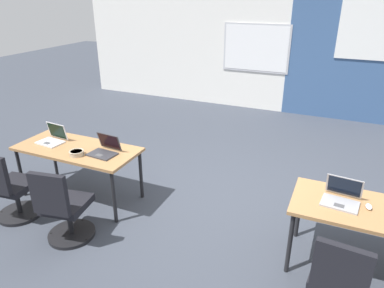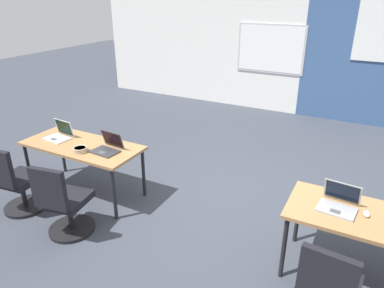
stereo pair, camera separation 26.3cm
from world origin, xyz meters
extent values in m
plane|color=#383D47|center=(0.00, 0.00, 0.00)|extent=(24.00, 24.00, 0.00)
cube|color=silver|center=(0.00, 4.20, 1.40)|extent=(10.00, 0.20, 2.80)
cube|color=#B7B7BC|center=(-0.67, 4.09, 1.38)|extent=(1.48, 0.02, 1.04)
cube|color=white|center=(-0.67, 4.08, 1.38)|extent=(1.40, 0.02, 0.96)
cube|color=#A37547|center=(-1.75, -0.60, 0.70)|extent=(1.60, 0.70, 0.04)
cylinder|color=black|center=(-2.49, -0.90, 0.34)|extent=(0.04, 0.04, 0.68)
cylinder|color=black|center=(-1.01, -0.90, 0.34)|extent=(0.04, 0.04, 0.68)
cylinder|color=black|center=(-2.49, -0.30, 0.34)|extent=(0.04, 0.04, 0.68)
cylinder|color=black|center=(-1.01, -0.30, 0.34)|extent=(0.04, 0.04, 0.68)
cube|color=#A37547|center=(1.75, -0.60, 0.70)|extent=(1.60, 0.70, 0.04)
cylinder|color=black|center=(1.01, -0.90, 0.34)|extent=(0.04, 0.04, 0.68)
cylinder|color=black|center=(1.01, -0.30, 0.34)|extent=(0.04, 0.04, 0.68)
cube|color=silver|center=(-2.17, -0.62, 0.73)|extent=(0.35, 0.26, 0.02)
cube|color=#4C4C4F|center=(-2.17, -0.68, 0.74)|extent=(0.10, 0.07, 0.00)
cube|color=silver|center=(-2.15, -0.49, 0.85)|extent=(0.33, 0.08, 0.22)
cube|color=black|center=(-2.15, -0.50, 0.85)|extent=(0.30, 0.07, 0.19)
cylinder|color=black|center=(-2.18, -1.26, 0.02)|extent=(0.52, 0.52, 0.04)
cylinder|color=black|center=(-2.18, -1.26, 0.21)|extent=(0.06, 0.06, 0.34)
cube|color=black|center=(-2.18, -1.26, 0.42)|extent=(0.49, 0.49, 0.08)
sphere|color=black|center=(-2.21, -1.03, 0.02)|extent=(0.04, 0.04, 0.04)
sphere|color=black|center=(-1.95, -1.31, 0.02)|extent=(0.04, 0.04, 0.04)
sphere|color=black|center=(-2.40, -1.35, 0.02)|extent=(0.04, 0.04, 0.04)
cube|color=#9E9EA3|center=(1.38, -0.64, 0.73)|extent=(0.35, 0.26, 0.02)
cube|color=#4C4C4F|center=(1.38, -0.69, 0.74)|extent=(0.10, 0.07, 0.00)
cube|color=#9E9EA3|center=(1.40, -0.49, 0.84)|extent=(0.34, 0.10, 0.21)
cube|color=black|center=(1.40, -0.50, 0.85)|extent=(0.30, 0.09, 0.19)
ellipsoid|color=silver|center=(1.63, -0.59, 0.74)|extent=(0.07, 0.11, 0.03)
cube|color=black|center=(1.46, -1.27, 0.42)|extent=(0.48, 0.48, 0.08)
cube|color=black|center=(1.44, -1.52, 0.69)|extent=(0.40, 0.10, 0.46)
cube|color=#333338|center=(-1.32, -0.65, 0.73)|extent=(0.35, 0.26, 0.02)
cube|color=#4C4C4F|center=(-1.32, -0.70, 0.74)|extent=(0.09, 0.07, 0.00)
cube|color=#333338|center=(-1.31, -0.50, 0.84)|extent=(0.33, 0.10, 0.21)
cube|color=black|center=(-1.31, -0.51, 0.85)|extent=(0.30, 0.08, 0.19)
cylinder|color=black|center=(-1.32, -1.32, 0.02)|extent=(0.52, 0.52, 0.04)
cylinder|color=black|center=(-1.32, -1.32, 0.21)|extent=(0.06, 0.06, 0.34)
cube|color=black|center=(-1.32, -1.32, 0.42)|extent=(0.51, 0.51, 0.08)
cube|color=black|center=(-1.28, -1.57, 0.69)|extent=(0.40, 0.13, 0.46)
sphere|color=black|center=(-1.36, -1.09, 0.02)|extent=(0.04, 0.04, 0.04)
sphere|color=black|center=(-1.09, -1.35, 0.02)|extent=(0.04, 0.04, 0.04)
sphere|color=black|center=(-1.53, -1.43, 0.02)|extent=(0.04, 0.04, 0.04)
cylinder|color=tan|center=(-1.59, -0.78, 0.75)|extent=(0.17, 0.17, 0.05)
torus|color=tan|center=(-1.59, -0.78, 0.78)|extent=(0.18, 0.18, 0.02)
cylinder|color=gold|center=(-1.59, -0.78, 0.77)|extent=(0.14, 0.14, 0.01)
camera|label=1|loc=(1.24, -3.75, 2.57)|focal=33.01mm
camera|label=2|loc=(1.48, -3.64, 2.57)|focal=33.01mm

